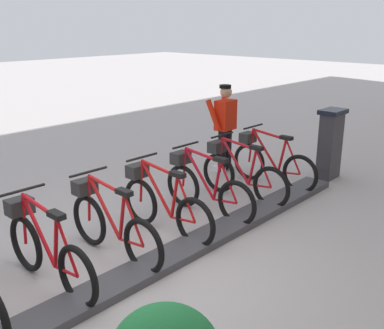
# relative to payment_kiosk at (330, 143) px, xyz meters

# --- Properties ---
(ground_plane) EXTENTS (60.00, 60.00, 0.00)m
(ground_plane) POSITION_rel_payment_kiosk_xyz_m (-0.05, 4.82, -0.67)
(ground_plane) COLOR #B6ADAB
(dock_rail_base) EXTENTS (0.44, 8.68, 0.10)m
(dock_rail_base) POSITION_rel_payment_kiosk_xyz_m (-0.05, 4.82, -0.62)
(dock_rail_base) COLOR #47474C
(dock_rail_base) RESTS_ON ground
(payment_kiosk) EXTENTS (0.36, 0.52, 1.28)m
(payment_kiosk) POSITION_rel_payment_kiosk_xyz_m (0.00, 0.00, 0.00)
(payment_kiosk) COLOR #38383D
(payment_kiosk) RESTS_ON ground
(bike_docked_0) EXTENTS (1.72, 0.54, 1.02)m
(bike_docked_0) POSITION_rel_payment_kiosk_xyz_m (0.57, 1.08, -0.24)
(bike_docked_0) COLOR black
(bike_docked_0) RESTS_ON ground
(bike_docked_1) EXTENTS (1.72, 0.54, 1.02)m
(bike_docked_1) POSITION_rel_payment_kiosk_xyz_m (0.57, 1.95, -0.24)
(bike_docked_1) COLOR black
(bike_docked_1) RESTS_ON ground
(bike_docked_2) EXTENTS (1.72, 0.54, 1.02)m
(bike_docked_2) POSITION_rel_payment_kiosk_xyz_m (0.57, 2.83, -0.24)
(bike_docked_2) COLOR black
(bike_docked_2) RESTS_ON ground
(bike_docked_3) EXTENTS (1.72, 0.54, 1.02)m
(bike_docked_3) POSITION_rel_payment_kiosk_xyz_m (0.57, 3.70, -0.24)
(bike_docked_3) COLOR black
(bike_docked_3) RESTS_ON ground
(bike_docked_4) EXTENTS (1.72, 0.54, 1.02)m
(bike_docked_4) POSITION_rel_payment_kiosk_xyz_m (0.57, 4.58, -0.24)
(bike_docked_4) COLOR black
(bike_docked_4) RESTS_ON ground
(bike_docked_5) EXTENTS (1.72, 0.54, 1.02)m
(bike_docked_5) POSITION_rel_payment_kiosk_xyz_m (0.57, 5.45, -0.24)
(bike_docked_5) COLOR black
(bike_docked_5) RESTS_ON ground
(worker_near_rack) EXTENTS (0.48, 0.65, 1.66)m
(worker_near_rack) POSITION_rel_payment_kiosk_xyz_m (1.68, 0.97, 0.24)
(worker_near_rack) COLOR white
(worker_near_rack) RESTS_ON ground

